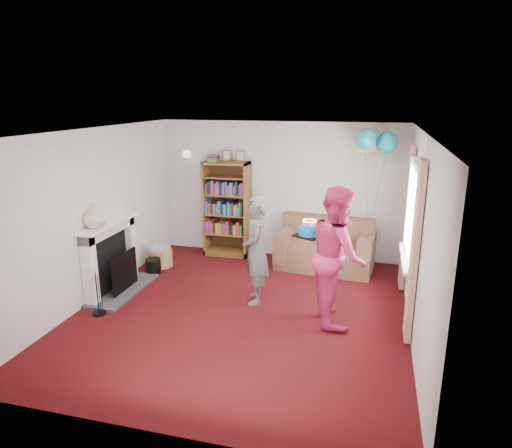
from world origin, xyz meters
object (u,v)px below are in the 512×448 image
(sofa, at_px, (326,249))
(birthday_cake, at_px, (309,231))
(person_striped, at_px, (256,250))
(bookcase, at_px, (227,209))
(person_magenta, at_px, (337,255))

(sofa, distance_m, birthday_cake, 1.99)
(person_striped, bearing_deg, birthday_cake, 66.45)
(sofa, distance_m, person_striped, 1.93)
(bookcase, height_order, sofa, bookcase)
(person_magenta, bearing_deg, sofa, -6.37)
(bookcase, distance_m, person_magenta, 3.12)
(bookcase, relative_size, sofa, 1.21)
(sofa, relative_size, person_striped, 1.03)
(bookcase, distance_m, birthday_cake, 2.75)
(sofa, height_order, person_striped, person_striped)
(bookcase, xyz_separation_m, sofa, (1.89, -0.23, -0.55))
(sofa, xyz_separation_m, person_magenta, (0.34, -1.95, 0.59))
(person_magenta, xyz_separation_m, birthday_cake, (-0.40, 0.15, 0.25))
(sofa, height_order, person_magenta, person_magenta)
(person_magenta, relative_size, birthday_cake, 5.42)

